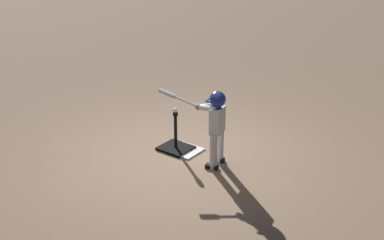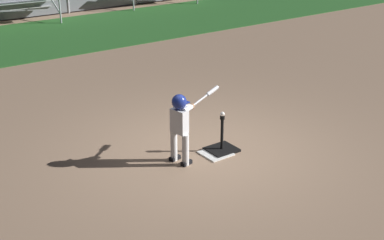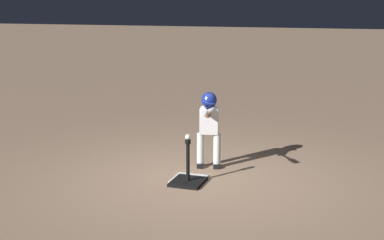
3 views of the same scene
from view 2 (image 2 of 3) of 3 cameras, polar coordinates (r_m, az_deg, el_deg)
The scene contains 6 objects.
ground_plane at distance 8.65m, azimuth 1.31°, elevation -3.32°, with size 90.00×90.00×0.00m, color #93755B.
grass_outfield_strip at distance 16.10m, azimuth -17.70°, elevation 8.05°, with size 56.00×4.56×0.02m, color #286026.
home_plate at distance 8.56m, azimuth 2.56°, elevation -3.57°, with size 0.44×0.44×0.02m, color white.
batting_tee at distance 8.64m, azimuth 3.19°, elevation -2.85°, with size 0.47×0.42×0.60m.
batter_child at distance 8.01m, azimuth -1.18°, elevation 0.04°, with size 1.00×0.41×1.12m.
baseball at distance 8.41m, azimuth 3.27°, elevation 0.64°, with size 0.07×0.07×0.07m, color white.
Camera 2 is at (-4.66, -6.22, 3.80)m, focal length 50.00 mm.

